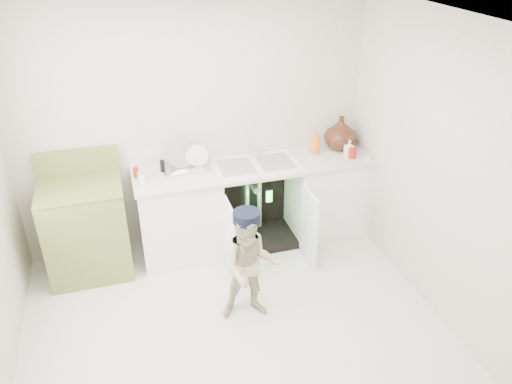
{
  "coord_description": "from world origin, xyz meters",
  "views": [
    {
      "loc": [
        -0.73,
        -3.11,
        3.08
      ],
      "look_at": [
        0.4,
        0.7,
        0.88
      ],
      "focal_mm": 35.0,
      "sensor_mm": 36.0,
      "label": 1
    }
  ],
  "objects": [
    {
      "name": "ground",
      "position": [
        0.0,
        0.0,
        0.0
      ],
      "size": [
        3.5,
        3.5,
        0.0
      ],
      "primitive_type": "plane",
      "color": "beige",
      "rests_on": "ground"
    },
    {
      "name": "repair_worker",
      "position": [
        0.18,
        0.11,
        0.52
      ],
      "size": [
        0.72,
        0.99,
        1.04
      ],
      "rotation": [
        0.0,
        0.0,
        -0.16
      ],
      "color": "#C6B98E",
      "rests_on": "ground"
    },
    {
      "name": "avocado_stove",
      "position": [
        -1.14,
        1.18,
        0.48
      ],
      "size": [
        0.75,
        0.65,
        1.17
      ],
      "color": "olive",
      "rests_on": "ground"
    },
    {
      "name": "room_shell",
      "position": [
        0.0,
        0.0,
        1.25
      ],
      "size": [
        6.0,
        5.5,
        1.26
      ],
      "color": "#BCB1A1",
      "rests_on": "ground"
    },
    {
      "name": "counter_run",
      "position": [
        0.59,
        1.21,
        0.48
      ],
      "size": [
        2.44,
        1.02,
        1.26
      ],
      "color": "white",
      "rests_on": "ground"
    }
  ]
}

